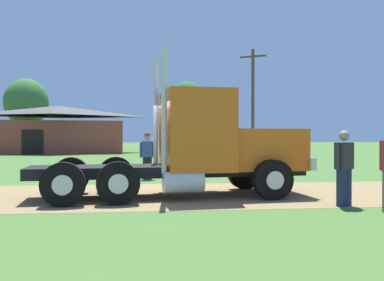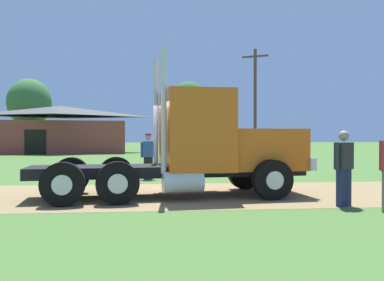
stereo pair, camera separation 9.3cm
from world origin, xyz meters
name	(u,v)px [view 1 (the left image)]	position (x,y,z in m)	size (l,w,h in m)	color
ground_plane	(179,194)	(0.00, 0.00, 0.00)	(200.00, 200.00, 0.00)	#42672C
dirt_track	(179,194)	(0.00, 0.00, 0.00)	(120.00, 5.18, 0.01)	olive
truck_foreground_white	(203,147)	(0.65, -0.28, 1.32)	(7.52, 3.13, 3.83)	black
visitor_by_barrel	(344,165)	(3.66, -2.36, 0.95)	(0.53, 0.42, 1.75)	#2D2D33
visitor_far_side	(147,155)	(-0.88, 4.21, 0.93)	(0.58, 0.29, 1.72)	#264C8C
shed_building	(57,130)	(-9.62, 30.08, 2.21)	(13.48, 8.99, 4.57)	brown
utility_pole_near	(253,99)	(7.81, 22.49, 4.69)	(2.01, 1.15, 8.86)	brown
tree_left	(26,103)	(-14.21, 36.05, 5.33)	(4.75, 4.75, 7.96)	#513823
tree_mid	(186,102)	(3.49, 35.99, 5.50)	(4.26, 4.26, 7.88)	#513823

